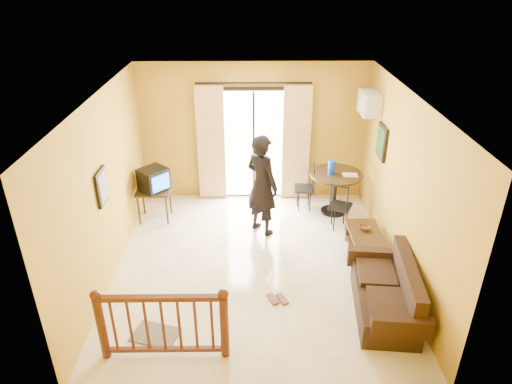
{
  "coord_description": "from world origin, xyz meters",
  "views": [
    {
      "loc": [
        -0.07,
        -6.13,
        4.47
      ],
      "look_at": [
        0.02,
        0.2,
        1.25
      ],
      "focal_mm": 32.0,
      "sensor_mm": 36.0,
      "label": 1
    }
  ],
  "objects_px": {
    "television": "(154,179)",
    "sofa": "(388,294)",
    "dining_table": "(336,181)",
    "standing_person": "(262,185)",
    "coffee_table": "(365,240)"
  },
  "relations": [
    {
      "from": "dining_table",
      "to": "standing_person",
      "type": "distance_m",
      "value": 1.62
    },
    {
      "from": "coffee_table",
      "to": "standing_person",
      "type": "xyz_separation_m",
      "value": [
        -1.72,
        0.78,
        0.65
      ]
    },
    {
      "from": "dining_table",
      "to": "coffee_table",
      "type": "bearing_deg",
      "value": -79.35
    },
    {
      "from": "coffee_table",
      "to": "standing_person",
      "type": "height_order",
      "value": "standing_person"
    },
    {
      "from": "sofa",
      "to": "standing_person",
      "type": "distance_m",
      "value": 2.87
    },
    {
      "from": "television",
      "to": "standing_person",
      "type": "relative_size",
      "value": 0.34
    },
    {
      "from": "dining_table",
      "to": "sofa",
      "type": "bearing_deg",
      "value": -84.51
    },
    {
      "from": "television",
      "to": "sofa",
      "type": "xyz_separation_m",
      "value": [
        3.72,
        -2.66,
        -0.54
      ]
    },
    {
      "from": "dining_table",
      "to": "sofa",
      "type": "relative_size",
      "value": 0.58
    },
    {
      "from": "coffee_table",
      "to": "standing_person",
      "type": "distance_m",
      "value": 2.0
    },
    {
      "from": "dining_table",
      "to": "standing_person",
      "type": "height_order",
      "value": "standing_person"
    },
    {
      "from": "television",
      "to": "sofa",
      "type": "distance_m",
      "value": 4.6
    },
    {
      "from": "television",
      "to": "sofa",
      "type": "relative_size",
      "value": 0.37
    },
    {
      "from": "television",
      "to": "sofa",
      "type": "height_order",
      "value": "television"
    },
    {
      "from": "sofa",
      "to": "standing_person",
      "type": "height_order",
      "value": "standing_person"
    }
  ]
}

